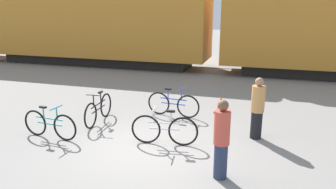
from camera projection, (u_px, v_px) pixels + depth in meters
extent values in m
plane|color=gray|center=(147.00, 149.00, 8.11)|extent=(80.00, 80.00, 0.00)
cube|color=black|center=(96.00, 59.00, 19.57)|extent=(11.26, 2.13, 0.55)
cube|color=#C67F28|center=(94.00, 23.00, 19.00)|extent=(13.41, 2.84, 3.71)
cube|color=#4C4238|center=(212.00, 73.00, 16.97)|extent=(68.12, 0.07, 0.01)
cube|color=#4C4238|center=(217.00, 68.00, 18.29)|extent=(68.12, 0.07, 0.01)
torus|color=black|center=(146.00, 129.00, 8.33)|extent=(0.76, 0.15, 0.76)
torus|color=black|center=(183.00, 131.00, 8.18)|extent=(0.76, 0.15, 0.76)
cylinder|color=silver|center=(164.00, 123.00, 8.20)|extent=(0.83, 0.15, 0.04)
cylinder|color=silver|center=(164.00, 129.00, 8.25)|extent=(0.76, 0.14, 0.04)
cylinder|color=silver|center=(171.00, 117.00, 8.13)|extent=(0.04, 0.04, 0.32)
cube|color=black|center=(171.00, 111.00, 8.09)|extent=(0.21, 0.11, 0.05)
cylinder|color=silver|center=(154.00, 116.00, 8.20)|extent=(0.04, 0.04, 0.36)
cylinder|color=silver|center=(154.00, 109.00, 8.15)|extent=(0.09, 0.46, 0.03)
torus|color=black|center=(91.00, 116.00, 9.35)|extent=(0.09, 0.76, 0.76)
torus|color=black|center=(106.00, 105.00, 10.33)|extent=(0.09, 0.76, 0.76)
cylinder|color=black|center=(98.00, 104.00, 9.79)|extent=(0.09, 0.93, 0.04)
cylinder|color=black|center=(99.00, 109.00, 9.83)|extent=(0.08, 0.84, 0.04)
cylinder|color=black|center=(101.00, 97.00, 9.92)|extent=(0.04, 0.04, 0.32)
cube|color=black|center=(100.00, 92.00, 9.88)|extent=(0.09, 0.20, 0.05)
cylinder|color=black|center=(94.00, 101.00, 9.47)|extent=(0.04, 0.04, 0.35)
cylinder|color=black|center=(93.00, 95.00, 9.42)|extent=(0.46, 0.06, 0.03)
torus|color=black|center=(65.00, 128.00, 8.49)|extent=(0.72, 0.11, 0.72)
torus|color=black|center=(35.00, 123.00, 8.84)|extent=(0.72, 0.11, 0.72)
cylinder|color=teal|center=(49.00, 119.00, 8.62)|extent=(0.86, 0.10, 0.04)
cylinder|color=teal|center=(50.00, 124.00, 8.66)|extent=(0.78, 0.10, 0.04)
cylinder|color=teal|center=(43.00, 112.00, 8.64)|extent=(0.04, 0.04, 0.30)
cube|color=black|center=(43.00, 107.00, 8.60)|extent=(0.21, 0.10, 0.05)
cylinder|color=teal|center=(57.00, 114.00, 8.48)|extent=(0.04, 0.04, 0.34)
cylinder|color=teal|center=(56.00, 108.00, 8.43)|extent=(0.07, 0.46, 0.03)
torus|color=black|center=(188.00, 107.00, 10.20)|extent=(0.75, 0.11, 0.74)
torus|color=black|center=(159.00, 103.00, 10.55)|extent=(0.75, 0.11, 0.74)
cylinder|color=#3351B7|center=(173.00, 99.00, 10.33)|extent=(0.88, 0.11, 0.04)
cylinder|color=#3351B7|center=(173.00, 104.00, 10.37)|extent=(0.80, 0.10, 0.04)
cylinder|color=#3351B7|center=(168.00, 94.00, 10.35)|extent=(0.04, 0.04, 0.31)
cube|color=black|center=(168.00, 89.00, 10.30)|extent=(0.21, 0.10, 0.05)
cylinder|color=#3351B7|center=(181.00, 95.00, 10.18)|extent=(0.04, 0.04, 0.35)
cylinder|color=#3351B7|center=(182.00, 89.00, 10.14)|extent=(0.07, 0.46, 0.03)
cylinder|color=black|center=(256.00, 125.00, 8.66)|extent=(0.29, 0.29, 0.74)
cylinder|color=tan|center=(258.00, 99.00, 8.47)|extent=(0.35, 0.35, 0.69)
sphere|color=#A37556|center=(259.00, 82.00, 8.35)|extent=(0.22, 0.22, 0.22)
cylinder|color=#283351|center=(221.00, 161.00, 6.66)|extent=(0.28, 0.28, 0.75)
cylinder|color=#CC4C3D|center=(222.00, 128.00, 6.46)|extent=(0.32, 0.32, 0.70)
sphere|color=brown|center=(223.00, 105.00, 6.34)|extent=(0.22, 0.22, 0.22)
cube|color=black|center=(220.00, 112.00, 10.84)|extent=(0.40, 0.40, 0.03)
cone|color=orange|center=(221.00, 104.00, 10.77)|extent=(0.32, 0.32, 0.55)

